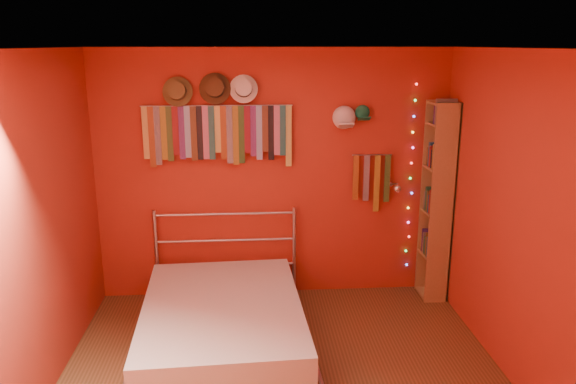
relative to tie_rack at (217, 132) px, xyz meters
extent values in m
cube|color=#9A3518|center=(0.54, 0.06, -0.46)|extent=(3.50, 0.02, 2.50)
cube|color=#9A3518|center=(2.29, -1.69, -0.46)|extent=(0.02, 3.50, 2.50)
cube|color=#9A3518|center=(-1.21, -1.69, -0.46)|extent=(0.02, 3.50, 2.50)
cube|color=white|center=(0.54, -1.69, 0.79)|extent=(3.50, 3.50, 0.02)
cylinder|color=#AEAEB3|center=(0.00, 0.01, 0.25)|extent=(1.45, 0.01, 0.01)
cube|color=tan|center=(-0.68, 0.00, 0.00)|extent=(0.06, 0.01, 0.51)
cube|color=maroon|center=(-0.62, 0.00, -0.04)|extent=(0.06, 0.01, 0.59)
cube|color=navy|center=(-0.57, -0.01, -0.03)|extent=(0.06, 0.01, 0.56)
cube|color=olive|center=(-0.51, 0.00, -0.01)|extent=(0.06, 0.01, 0.52)
cube|color=#2A491D|center=(-0.45, 0.00, -0.02)|extent=(0.06, 0.01, 0.53)
cube|color=maroon|center=(-0.40, -0.01, 0.01)|extent=(0.06, 0.01, 0.47)
cube|color=#421A69|center=(-0.34, 0.00, -0.01)|extent=(0.06, 0.01, 0.51)
cube|color=#7DA5DF|center=(-0.28, 0.00, 0.00)|extent=(0.06, 0.01, 0.50)
cube|color=#4D3619|center=(-0.22, -0.01, -0.01)|extent=(0.06, 0.01, 0.53)
cube|color=black|center=(-0.17, 0.00, -0.01)|extent=(0.06, 0.01, 0.52)
cube|color=#A95482|center=(-0.11, 0.00, -0.01)|extent=(0.06, 0.01, 0.51)
cube|color=#185450|center=(-0.05, -0.01, -0.01)|extent=(0.06, 0.01, 0.52)
cube|color=#D2C454|center=(0.00, 0.00, 0.02)|extent=(0.06, 0.01, 0.45)
cube|color=maroon|center=(0.06, 0.00, -0.01)|extent=(0.06, 0.01, 0.52)
cube|color=navy|center=(0.12, -0.01, -0.03)|extent=(0.06, 0.01, 0.56)
cube|color=brown|center=(0.17, 0.00, -0.04)|extent=(0.06, 0.01, 0.57)
cube|color=#1C461C|center=(0.23, 0.00, -0.03)|extent=(0.06, 0.01, 0.56)
cube|color=maroon|center=(0.29, -0.01, 0.02)|extent=(0.06, 0.01, 0.46)
cube|color=#501965|center=(0.35, 0.00, 0.00)|extent=(0.06, 0.01, 0.49)
cube|color=#7595D0|center=(0.40, 0.00, -0.01)|extent=(0.06, 0.01, 0.53)
cube|color=#53291B|center=(0.46, -0.01, 0.03)|extent=(0.06, 0.01, 0.45)
cube|color=black|center=(0.52, 0.00, -0.02)|extent=(0.06, 0.01, 0.53)
cube|color=#B95C81|center=(0.57, 0.00, 0.01)|extent=(0.06, 0.01, 0.48)
cube|color=#185756|center=(0.63, -0.01, 0.01)|extent=(0.06, 0.01, 0.49)
cube|color=#BCC24D|center=(0.69, 0.00, -0.05)|extent=(0.06, 0.01, 0.60)
cylinder|color=#AEAEB3|center=(1.52, 0.01, -0.25)|extent=(0.40, 0.01, 0.01)
cube|color=brown|center=(1.36, 0.00, -0.48)|extent=(0.06, 0.01, 0.46)
cube|color=#161458|center=(1.47, 0.00, -0.48)|extent=(0.06, 0.01, 0.47)
cube|color=olive|center=(1.58, -0.01, -0.54)|extent=(0.06, 0.01, 0.58)
cube|color=#2F5220|center=(1.68, 0.00, -0.49)|extent=(0.06, 0.01, 0.49)
cylinder|color=brown|center=(-0.36, 0.00, 0.38)|extent=(0.28, 0.07, 0.28)
cylinder|color=brown|center=(-0.36, -0.04, 0.40)|extent=(0.17, 0.14, 0.18)
cylinder|color=#332314|center=(-0.36, -0.02, 0.39)|extent=(0.17, 0.06, 0.17)
cylinder|color=#48311A|center=(-0.01, 0.00, 0.41)|extent=(0.30, 0.07, 0.30)
cylinder|color=#48311A|center=(-0.01, -0.05, 0.42)|extent=(0.18, 0.15, 0.20)
cylinder|color=black|center=(-0.01, -0.02, 0.42)|extent=(0.18, 0.06, 0.18)
cylinder|color=white|center=(0.26, 0.00, 0.41)|extent=(0.27, 0.07, 0.27)
cylinder|color=white|center=(0.26, -0.04, 0.42)|extent=(0.16, 0.13, 0.18)
cylinder|color=black|center=(0.26, -0.02, 0.41)|extent=(0.16, 0.05, 0.16)
ellipsoid|color=white|center=(1.23, 0.01, 0.13)|extent=(0.20, 0.15, 0.20)
cube|color=white|center=(1.23, -0.11, 0.06)|extent=(0.15, 0.11, 0.06)
ellipsoid|color=#1A764D|center=(1.41, 0.01, 0.18)|extent=(0.16, 0.12, 0.16)
cube|color=#1A764D|center=(1.41, -0.08, 0.13)|extent=(0.12, 0.09, 0.05)
sphere|color=#FF3333|center=(1.93, 0.02, 0.44)|extent=(0.02, 0.02, 0.02)
sphere|color=#33FF4C|center=(1.93, 0.02, 0.29)|extent=(0.02, 0.02, 0.02)
sphere|color=#4C66FF|center=(1.93, 0.02, 0.13)|extent=(0.02, 0.02, 0.02)
sphere|color=yellow|center=(1.92, 0.02, -0.03)|extent=(0.02, 0.02, 0.02)
sphere|color=#FF4CCC|center=(1.93, 0.02, -0.18)|extent=(0.02, 0.02, 0.02)
sphere|color=#FF3333|center=(1.93, 0.02, -0.34)|extent=(0.02, 0.02, 0.02)
sphere|color=#33FF4C|center=(1.92, 0.02, -0.50)|extent=(0.02, 0.02, 0.02)
sphere|color=#4C66FF|center=(1.95, 0.02, -0.65)|extent=(0.02, 0.02, 0.02)
sphere|color=yellow|center=(1.92, 0.02, -0.81)|extent=(0.02, 0.02, 0.02)
sphere|color=#FF4CCC|center=(1.93, 0.02, -0.97)|extent=(0.02, 0.02, 0.02)
sphere|color=#FF3333|center=(1.95, 0.02, -1.12)|extent=(0.02, 0.02, 0.02)
sphere|color=#33FF4C|center=(1.92, 0.02, -1.28)|extent=(0.02, 0.02, 0.02)
sphere|color=#4C66FF|center=(1.94, 0.02, -1.44)|extent=(0.02, 0.02, 0.02)
cylinder|color=#AEAEB3|center=(1.73, 0.04, -0.56)|extent=(0.04, 0.03, 0.04)
cylinder|color=#AEAEB3|center=(1.73, -0.08, -0.53)|extent=(0.01, 0.27, 0.08)
sphere|color=white|center=(1.73, -0.22, -0.54)|extent=(0.07, 0.07, 0.07)
cube|color=olive|center=(2.16, -0.32, -0.71)|extent=(0.24, 0.02, 2.00)
cube|color=olive|center=(2.16, 0.00, -0.71)|extent=(0.24, 0.02, 2.00)
cube|color=olive|center=(2.27, -0.16, -0.71)|extent=(0.02, 0.34, 2.00)
cube|color=olive|center=(2.16, -0.16, -1.69)|extent=(0.24, 0.32, 0.02)
cube|color=olive|center=(2.16, -0.16, -1.26)|extent=(0.24, 0.32, 0.02)
cube|color=olive|center=(2.16, -0.16, -0.81)|extent=(0.24, 0.32, 0.02)
cube|color=olive|center=(2.16, -0.16, -0.36)|extent=(0.24, 0.32, 0.02)
cube|color=olive|center=(2.16, -0.16, 0.07)|extent=(0.24, 0.32, 0.02)
cube|color=olive|center=(2.16, -0.16, 0.27)|extent=(0.24, 0.32, 0.02)
cylinder|color=#AEAEB3|center=(-0.64, -0.04, -1.24)|extent=(0.04, 0.04, 0.94)
cylinder|color=#AEAEB3|center=(0.74, -0.04, -1.24)|extent=(0.04, 0.04, 0.94)
cylinder|color=#AEAEB3|center=(0.05, -0.04, -1.36)|extent=(1.39, 0.02, 0.02)
cylinder|color=#AEAEB3|center=(0.05, -0.04, -1.09)|extent=(1.39, 0.02, 0.02)
cylinder|color=#AEAEB3|center=(0.05, -0.04, -0.82)|extent=(1.39, 0.02, 0.02)
cube|color=silver|center=(0.05, -1.03, -1.49)|extent=(1.41, 1.94, 0.38)
cylinder|color=#AEAEB3|center=(-0.64, -1.03, -1.51)|extent=(0.12, 1.88, 0.03)
cylinder|color=#AEAEB3|center=(0.74, -1.03, -1.51)|extent=(0.12, 1.88, 0.03)
camera|label=1|loc=(0.30, -5.39, 0.82)|focal=35.00mm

